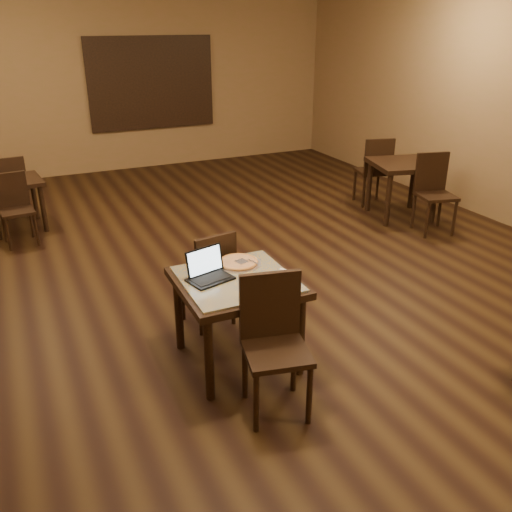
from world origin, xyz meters
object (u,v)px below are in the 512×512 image
chair_main_near (273,336)px  other_table_b (13,188)px  chair_main_far (211,274)px  tiled_table (237,290)px  other_table_a_chair_far (375,168)px  other_table_a (403,172)px  other_table_b_chair_far (12,184)px  other_table_b_chair_near (15,204)px  other_table_a_chair_near (434,188)px  pizza_pan (238,263)px  laptop (208,271)px

chair_main_near → other_table_b: 4.97m
chair_main_far → tiled_table: bearing=78.9°
other_table_a_chair_far → other_table_a: bearing=106.2°
other_table_b_chair_far → other_table_b_chair_near: bearing=82.7°
other_table_a_chair_far → tiled_table: bearing=53.9°
other_table_a_chair_near → other_table_a_chair_far: same height
chair_main_far → pizza_pan: 0.46m
other_table_a_chair_far → other_table_b_chair_near: size_ratio=1.17×
chair_main_far → other_table_a_chair_far: other_table_a_chair_far is taller
other_table_a → other_table_a_chair_far: other_table_a_chair_far is taller
laptop → other_table_a: 4.37m
other_table_a → other_table_b_chair_far: 5.52m
other_table_b_chair_far → pizza_pan: bearing=103.4°
other_table_a → other_table_a_chair_near: bearing=-73.8°
tiled_table → chair_main_far: 0.63m
pizza_pan → other_table_b: pizza_pan is taller
pizza_pan → other_table_b_chair_near: (-1.59, 3.37, -0.27)m
other_table_b_chair_near → other_table_b_chair_far: size_ratio=1.00×
chair_main_near → other_table_a_chair_near: bearing=45.6°
chair_main_far → other_table_b_chair_near: 3.34m
other_table_b → other_table_b_chair_far: size_ratio=0.91×
tiled_table → other_table_b_chair_near: 3.90m
other_table_b_chair_near → tiled_table: bearing=-74.1°
other_table_a_chair_far → other_table_b: other_table_a_chair_far is taller
pizza_pan → other_table_b_chair_far: (-1.58, 4.41, -0.27)m
chair_main_near → laptop: chair_main_near is taller
pizza_pan → other_table_b_chair_far: bearing=109.7°
other_table_a → other_table_a_chair_near: 0.61m
pizza_pan → other_table_a_chair_far: 4.35m
tiled_table → chair_main_far: bearing=89.5°
other_table_b → other_table_b_chair_far: (0.01, 0.52, -0.07)m
other_table_a_chair_near → other_table_b: other_table_a_chair_near is taller
chair_main_near → pizza_pan: 0.88m
other_table_a → other_table_a_chair_far: size_ratio=1.00×
chair_main_far → other_table_b_chair_near: size_ratio=1.04×
other_table_a_chair_near → other_table_b: (-5.04, 2.40, -0.01)m
other_table_a_chair_near → other_table_a_chair_far: 1.21m
laptop → other_table_b_chair_far: (-1.26, 4.54, -0.32)m
tiled_table → other_table_b_chair_far: (-1.46, 4.65, -0.16)m
other_table_a → other_table_b_chair_near: bearing=179.8°
laptop → other_table_a: bearing=15.8°
tiled_table → chair_main_near: 0.62m
other_table_a → chair_main_near: bearing=-126.1°
tiled_table → other_table_a_chair_near: size_ratio=0.90×
other_table_a → other_table_a_chair_near: other_table_a_chair_near is taller
chair_main_far → pizza_pan: bearing=95.8°
tiled_table → pizza_pan: 0.29m
other_table_b_chair_far → other_table_a: bearing=148.9°
other_table_a → other_table_b_chair_near: (-5.03, 1.28, -0.16)m
pizza_pan → other_table_a_chair_far: bearing=38.4°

